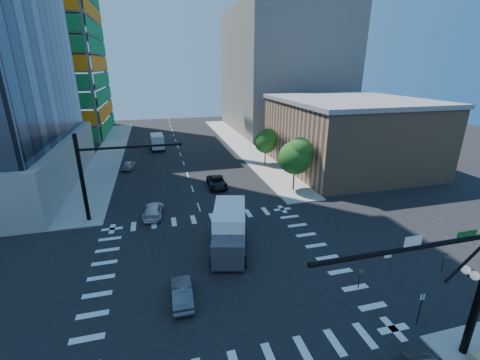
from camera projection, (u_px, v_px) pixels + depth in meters
name	position (u px, v px, depth m)	size (l,w,h in m)	color
ground	(220.00, 267.00, 25.62)	(160.00, 160.00, 0.00)	black
road_markings	(220.00, 267.00, 25.62)	(20.00, 20.00, 0.01)	silver
sidewalk_ne	(241.00, 145.00, 65.05)	(5.00, 60.00, 0.15)	#989690
sidewalk_nw	(110.00, 153.00, 59.00)	(5.00, 60.00, 0.15)	#989690
construction_building	(30.00, 18.00, 67.13)	(25.16, 34.50, 70.60)	gray
commercial_building	(348.00, 133.00, 49.92)	(20.50, 22.50, 10.60)	#916E54
bg_building_ne	(283.00, 71.00, 77.55)	(24.00, 30.00, 28.00)	slate
signal_mast_se	(471.00, 281.00, 16.04)	(10.51, 2.48, 9.00)	black
signal_mast_nw	(97.00, 169.00, 31.83)	(10.20, 0.40, 9.00)	black
tree_south	(296.00, 156.00, 39.77)	(4.16, 4.16, 6.82)	#382316
tree_north	(266.00, 141.00, 51.00)	(3.54, 3.52, 5.78)	#382316
no_parking_sign	(421.00, 306.00, 19.55)	(0.30, 0.06, 2.20)	black
car_nb_far	(217.00, 182.00, 42.40)	(2.26, 4.91, 1.36)	black
car_sb_near	(153.00, 210.00, 34.23)	(1.89, 4.64, 1.35)	silver
car_sb_mid	(129.00, 165.00, 49.89)	(1.52, 3.78, 1.29)	#A1A4A9
car_sb_cross	(182.00, 293.00, 21.77)	(1.35, 3.86, 1.27)	#4A494E
box_truck_near	(229.00, 234.00, 27.48)	(4.57, 7.33, 3.57)	black
box_truck_far	(157.00, 142.00, 61.76)	(2.75, 5.83, 2.99)	black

